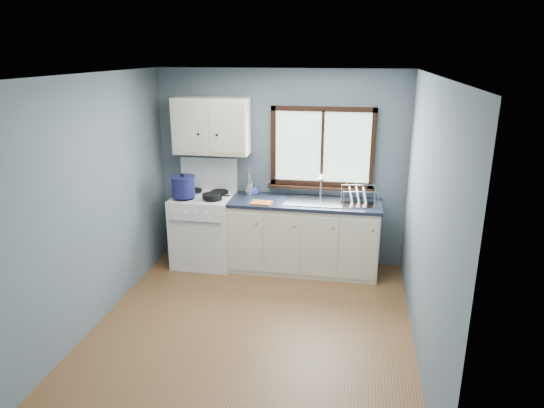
% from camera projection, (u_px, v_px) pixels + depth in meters
% --- Properties ---
extents(floor, '(3.20, 3.60, 0.02)m').
position_uv_depth(floor, '(252.00, 329.00, 4.94)').
color(floor, brown).
rests_on(floor, ground).
extents(ceiling, '(3.20, 3.60, 0.02)m').
position_uv_depth(ceiling, '(248.00, 74.00, 4.18)').
color(ceiling, white).
rests_on(ceiling, wall_back).
extents(wall_back, '(3.20, 0.02, 2.50)m').
position_uv_depth(wall_back, '(280.00, 168.00, 6.26)').
color(wall_back, slate).
rests_on(wall_back, ground).
extents(wall_front, '(3.20, 0.02, 2.50)m').
position_uv_depth(wall_front, '(184.00, 308.00, 2.86)').
color(wall_front, slate).
rests_on(wall_front, ground).
extents(wall_left, '(0.02, 3.60, 2.50)m').
position_uv_depth(wall_left, '(93.00, 203.00, 4.83)').
color(wall_left, slate).
rests_on(wall_left, ground).
extents(wall_right, '(0.02, 3.60, 2.50)m').
position_uv_depth(wall_right, '(427.00, 222.00, 4.29)').
color(wall_right, slate).
rests_on(wall_right, ground).
extents(gas_range, '(0.76, 0.69, 1.36)m').
position_uv_depth(gas_range, '(204.00, 227.00, 6.33)').
color(gas_range, white).
rests_on(gas_range, floor).
extents(base_cabinets, '(1.85, 0.60, 0.88)m').
position_uv_depth(base_cabinets, '(304.00, 239.00, 6.16)').
color(base_cabinets, beige).
rests_on(base_cabinets, floor).
extents(countertop, '(1.89, 0.64, 0.04)m').
position_uv_depth(countertop, '(304.00, 203.00, 6.01)').
color(countertop, black).
rests_on(countertop, base_cabinets).
extents(sink, '(0.84, 0.46, 0.44)m').
position_uv_depth(sink, '(319.00, 207.00, 5.99)').
color(sink, silver).
rests_on(sink, countertop).
extents(window, '(1.36, 0.10, 1.03)m').
position_uv_depth(window, '(322.00, 153.00, 6.07)').
color(window, '#9EC6A8').
rests_on(window, wall_back).
extents(upper_cabinets, '(0.95, 0.35, 0.70)m').
position_uv_depth(upper_cabinets, '(211.00, 126.00, 6.06)').
color(upper_cabinets, beige).
rests_on(upper_cabinets, wall_back).
extents(skillet, '(0.35, 0.26, 0.05)m').
position_uv_depth(skillet, '(212.00, 196.00, 6.00)').
color(skillet, black).
rests_on(skillet, gas_range).
extents(stockpot, '(0.39, 0.39, 0.30)m').
position_uv_depth(stockpot, '(183.00, 186.00, 6.01)').
color(stockpot, '#18194E').
rests_on(stockpot, gas_range).
extents(utensil_crock, '(0.16, 0.16, 0.39)m').
position_uv_depth(utensil_crock, '(250.00, 188.00, 6.27)').
color(utensil_crock, silver).
rests_on(utensil_crock, countertop).
extents(thermos, '(0.08, 0.08, 0.28)m').
position_uv_depth(thermos, '(248.00, 185.00, 6.20)').
color(thermos, silver).
rests_on(thermos, countertop).
extents(soap_bottle, '(0.11, 0.11, 0.23)m').
position_uv_depth(soap_bottle, '(255.00, 186.00, 6.21)').
color(soap_bottle, blue).
rests_on(soap_bottle, countertop).
extents(dish_towel, '(0.26, 0.20, 0.02)m').
position_uv_depth(dish_towel, '(261.00, 203.00, 5.91)').
color(dish_towel, '#C36A2C').
rests_on(dish_towel, countertop).
extents(dish_rack, '(0.47, 0.38, 0.22)m').
position_uv_depth(dish_rack, '(358.00, 200.00, 5.85)').
color(dish_rack, silver).
rests_on(dish_rack, countertop).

